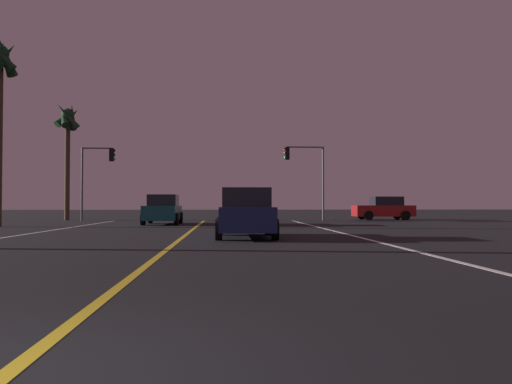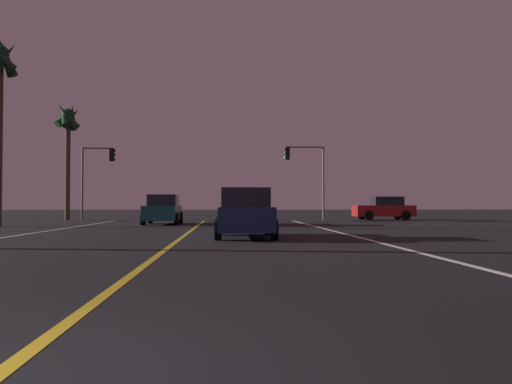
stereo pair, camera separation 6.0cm
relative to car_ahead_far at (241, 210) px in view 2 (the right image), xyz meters
name	(u,v)px [view 2 (the right image)]	position (x,y,z in m)	size (l,w,h in m)	color
lane_edge_right	(369,240)	(3.78, -11.88, -0.82)	(0.16, 37.57, 0.01)	silver
lane_center_divider	(177,241)	(-2.35, -11.88, -0.82)	(0.16, 37.57, 0.01)	gold
car_ahead_far	(241,210)	(0.00, 0.00, 0.00)	(2.02, 4.30, 1.70)	black
car_lead_same_lane	(245,214)	(-0.18, -10.46, 0.00)	(2.02, 4.30, 1.70)	black
car_crossing_side	(384,209)	(10.74, 8.34, 0.00)	(4.30, 2.02, 1.70)	black
car_oncoming	(163,210)	(-4.46, 1.25, 0.00)	(2.02, 4.30, 1.70)	black
traffic_light_near_right	(304,165)	(4.70, 7.40, 3.08)	(2.88, 0.36, 5.25)	#4C4C51
traffic_light_near_left	(98,167)	(-9.68, 7.40, 2.93)	(2.33, 0.36, 5.08)	#4C4C51
palm_tree_left_far	(68,127)	(-12.22, 8.86, 5.87)	(1.96, 2.03, 8.44)	#473826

